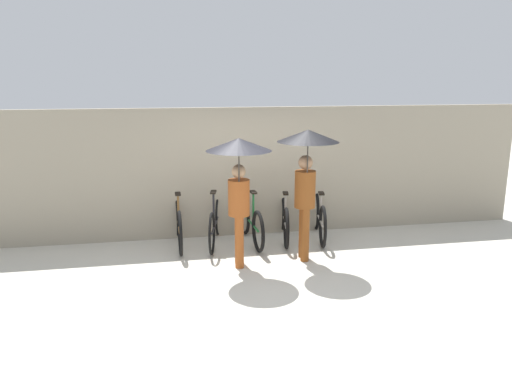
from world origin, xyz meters
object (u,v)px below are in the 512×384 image
object	(u,v)px
parked_bicycle_2	(251,222)
pedestrian_center	(307,161)
parked_bicycle_4	(319,217)
parked_bicycle_1	(215,223)
parked_bicycle_0	(178,223)
pedestrian_leading	(239,168)
parked_bicycle_3	(284,219)

from	to	relation	value
parked_bicycle_2	pedestrian_center	distance (m)	1.73
parked_bicycle_4	parked_bicycle_2	bearing A→B (deg)	102.19
parked_bicycle_1	parked_bicycle_4	size ratio (longest dim) A/B	0.99
parked_bicycle_0	pedestrian_center	xyz separation A→B (m)	(1.90, -1.14, 1.19)
pedestrian_leading	pedestrian_center	distance (m)	1.05
parked_bicycle_3	pedestrian_center	world-z (taller)	pedestrian_center
parked_bicycle_1	pedestrian_leading	world-z (taller)	pedestrian_leading
parked_bicycle_4	parked_bicycle_3	bearing A→B (deg)	95.05
parked_bicycle_2	pedestrian_center	world-z (taller)	pedestrian_center
parked_bicycle_0	parked_bicycle_4	distance (m)	2.47
parked_bicycle_4	pedestrian_leading	size ratio (longest dim) A/B	0.88
parked_bicycle_1	parked_bicycle_3	size ratio (longest dim) A/B	1.00
parked_bicycle_0	pedestrian_leading	bearing A→B (deg)	-146.01
parked_bicycle_0	pedestrian_leading	distance (m)	1.88
parked_bicycle_2	pedestrian_leading	size ratio (longest dim) A/B	0.87
parked_bicycle_4	pedestrian_leading	xyz separation A→B (m)	(-1.61, -1.17, 1.15)
parked_bicycle_1	pedestrian_leading	xyz separation A→B (m)	(0.24, -1.17, 1.15)
parked_bicycle_4	parked_bicycle_1	bearing A→B (deg)	100.87
parked_bicycle_4	pedestrian_center	bearing A→B (deg)	163.07
parked_bicycle_2	pedestrian_center	size ratio (longest dim) A/B	0.83
pedestrian_leading	pedestrian_center	xyz separation A→B (m)	(1.04, 0.09, 0.05)
parked_bicycle_4	pedestrian_center	size ratio (longest dim) A/B	0.84
parked_bicycle_3	parked_bicycle_4	world-z (taller)	parked_bicycle_3
parked_bicycle_1	parked_bicycle_3	distance (m)	1.23
pedestrian_leading	parked_bicycle_3	bearing A→B (deg)	-122.21
parked_bicycle_1	pedestrian_center	distance (m)	2.06
pedestrian_leading	pedestrian_center	size ratio (longest dim) A/B	0.96
parked_bicycle_2	pedestrian_leading	xyz separation A→B (m)	(-0.38, -1.14, 1.16)
parked_bicycle_0	parked_bicycle_2	size ratio (longest dim) A/B	1.04
parked_bicycle_2	parked_bicycle_3	size ratio (longest dim) A/B	1.00
parked_bicycle_0	pedestrian_leading	size ratio (longest dim) A/B	0.91
parked_bicycle_3	parked_bicycle_1	bearing A→B (deg)	103.07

